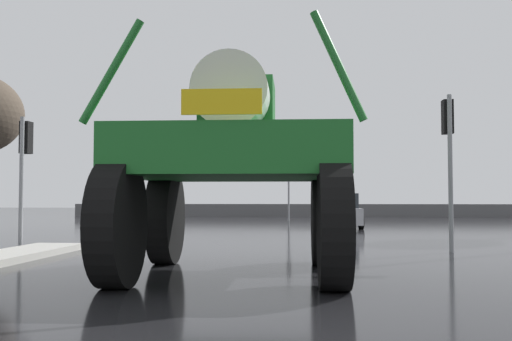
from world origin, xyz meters
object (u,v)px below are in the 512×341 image
object	(u,v)px
traffic_signal_near_left	(25,153)
traffic_signal_far_right	(169,172)
traffic_signal_near_right	(448,138)
traffic_signal_far_left	(289,178)
oversize_sprayer	(236,166)
sedan_ahead	(337,212)

from	to	relation	value
traffic_signal_near_left	traffic_signal_far_right	bearing A→B (deg)	92.72
traffic_signal_near_right	traffic_signal_far_left	world-z (taller)	traffic_signal_near_right
oversize_sprayer	sedan_ahead	xyz separation A→B (m)	(2.56, 16.57, -1.14)
oversize_sprayer	traffic_signal_near_right	size ratio (longest dim) A/B	1.35
oversize_sprayer	sedan_ahead	bearing A→B (deg)	-9.91
oversize_sprayer	traffic_signal_near_left	bearing A→B (deg)	50.83
traffic_signal_near_left	traffic_signal_near_right	xyz separation A→B (m)	(10.77, -0.01, 0.31)
traffic_signal_near_left	traffic_signal_far_left	world-z (taller)	traffic_signal_far_left
sedan_ahead	traffic_signal_near_right	size ratio (longest dim) A/B	1.10
sedan_ahead	traffic_signal_far_right	distance (m)	13.06
oversize_sprayer	traffic_signal_far_right	xyz separation A→B (m)	(-7.06, 25.13, 1.05)
traffic_signal_far_left	traffic_signal_near_left	bearing A→B (deg)	-107.05
sedan_ahead	traffic_signal_far_right	size ratio (longest dim) A/B	1.06
sedan_ahead	traffic_signal_near_right	world-z (taller)	traffic_signal_near_right
traffic_signal_near_right	traffic_signal_far_right	size ratio (longest dim) A/B	0.96
traffic_signal_near_right	traffic_signal_far_right	distance (m)	23.51
sedan_ahead	traffic_signal_far_left	distance (m)	9.08
traffic_signal_near_left	traffic_signal_near_right	bearing A→B (deg)	-0.04
traffic_signal_near_left	sedan_ahead	bearing A→B (deg)	53.78
sedan_ahead	traffic_signal_near_left	bearing A→B (deg)	139.96
oversize_sprayer	sedan_ahead	distance (m)	16.81
traffic_signal_far_right	traffic_signal_far_left	bearing A→B (deg)	0.07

